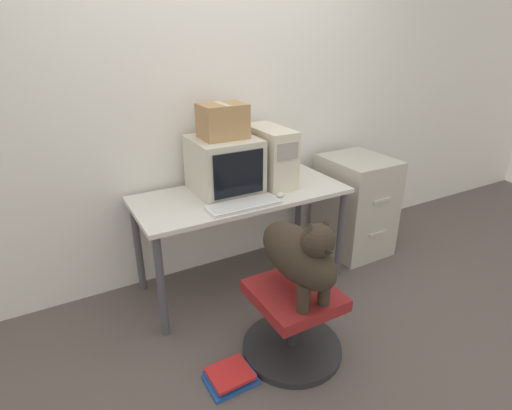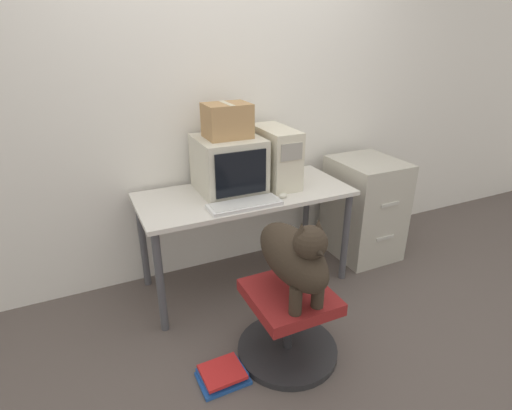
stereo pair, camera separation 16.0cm
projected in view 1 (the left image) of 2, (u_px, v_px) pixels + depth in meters
The scene contains 12 objects.
ground_plane at pixel (264, 304), 2.79m from camera, with size 12.00×12.00×0.00m, color #564C47.
wall_back at pixel (215, 101), 2.85m from camera, with size 8.00×0.05×2.60m.
desk at pixel (242, 204), 2.80m from camera, with size 1.48×0.65×0.73m.
crt_monitor at pixel (224, 165), 2.73m from camera, with size 0.43×0.45×0.37m.
pc_tower at pixel (270, 156), 2.86m from camera, with size 0.21×0.46×0.41m.
keyboard at pixel (244, 205), 2.53m from camera, with size 0.47×0.17×0.03m.
computer_mouse at pixel (280, 195), 2.68m from camera, with size 0.06×0.04×0.03m.
office_chair at pixel (293, 321), 2.31m from camera, with size 0.59×0.59×0.43m.
dog at pixel (300, 254), 2.09m from camera, with size 0.24×0.59×0.50m.
filing_cabinet at pixel (355, 205), 3.37m from camera, with size 0.49×0.57×0.82m.
cardboard_box at pixel (223, 121), 2.61m from camera, with size 0.30×0.23×0.23m.
book_stack_floor at pixel (230, 376), 2.17m from camera, with size 0.27×0.22×0.06m.
Camera 1 is at (-1.17, -1.97, 1.75)m, focal length 28.00 mm.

